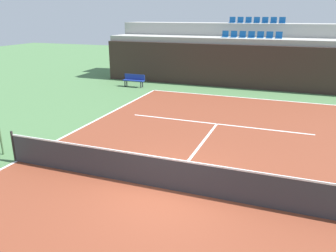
{
  "coord_description": "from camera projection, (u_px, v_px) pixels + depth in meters",
  "views": [
    {
      "loc": [
        3.06,
        -8.0,
        4.76
      ],
      "look_at": [
        -0.71,
        2.0,
        1.2
      ],
      "focal_mm": 36.08,
      "sensor_mm": 36.0,
      "label": 1
    }
  ],
  "objects": [
    {
      "name": "stands_tier_upper",
      "position": [
        254.0,
        52.0,
        25.36
      ],
      "size": [
        20.4,
        2.4,
        4.11
      ],
      "primitive_type": "cube",
      "color": "#9E9E99",
      "rests_on": "ground_plane"
    },
    {
      "name": "sideline_left",
      "position": [
        17.0,
        161.0,
        11.45
      ],
      "size": [
        0.1,
        24.0,
        0.0
      ],
      "primitive_type": "cube",
      "color": "white",
      "rests_on": "court_surface"
    },
    {
      "name": "tennis_net",
      "position": [
        167.0,
        173.0,
        9.47
      ],
      "size": [
        11.08,
        0.08,
        1.07
      ],
      "color": "black",
      "rests_on": "court_surface"
    },
    {
      "name": "centre_service_line",
      "position": [
        197.0,
        149.0,
        12.47
      ],
      "size": [
        0.1,
        6.4,
        0.0
      ],
      "primitive_type": "cube",
      "color": "white",
      "rests_on": "court_surface"
    },
    {
      "name": "back_wall",
      "position": [
        246.0,
        67.0,
        22.24
      ],
      "size": [
        20.4,
        0.3,
        2.84
      ],
      "primitive_type": "cube",
      "color": "#33231E",
      "rests_on": "ground_plane"
    },
    {
      "name": "ground_plane",
      "position": [
        167.0,
        189.0,
        9.63
      ],
      "size": [
        80.0,
        80.0,
        0.0
      ],
      "primitive_type": "plane",
      "color": "#477042"
    },
    {
      "name": "seating_row_lower",
      "position": [
        251.0,
        36.0,
        22.91
      ],
      "size": [
        4.03,
        0.44,
        0.44
      ],
      "color": "#145193",
      "rests_on": "stands_tier_lower"
    },
    {
      "name": "player_bench",
      "position": [
        134.0,
        79.0,
        23.01
      ],
      "size": [
        1.5,
        0.4,
        0.85
      ],
      "color": "navy",
      "rests_on": "ground_plane"
    },
    {
      "name": "stands_tier_lower",
      "position": [
        249.0,
        62.0,
        23.38
      ],
      "size": [
        20.4,
        2.4,
        3.21
      ],
      "primitive_type": "cube",
      "color": "#9E9E99",
      "rests_on": "ground_plane"
    },
    {
      "name": "seating_row_upper",
      "position": [
        257.0,
        21.0,
        24.76
      ],
      "size": [
        4.03,
        0.44,
        0.44
      ],
      "color": "#145193",
      "rests_on": "stands_tier_upper"
    },
    {
      "name": "service_line_far",
      "position": [
        217.0,
        124.0,
        15.31
      ],
      "size": [
        8.26,
        0.1,
        0.0
      ],
      "primitive_type": "cube",
      "color": "white",
      "rests_on": "court_surface"
    },
    {
      "name": "court_surface",
      "position": [
        167.0,
        189.0,
        9.63
      ],
      "size": [
        11.0,
        24.0,
        0.01
      ],
      "primitive_type": "cube",
      "color": "brown",
      "rests_on": "ground_plane"
    },
    {
      "name": "baseline_far",
      "position": [
        238.0,
        97.0,
        20.23
      ],
      "size": [
        11.0,
        0.1,
        0.0
      ],
      "primitive_type": "cube",
      "color": "white",
      "rests_on": "court_surface"
    }
  ]
}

